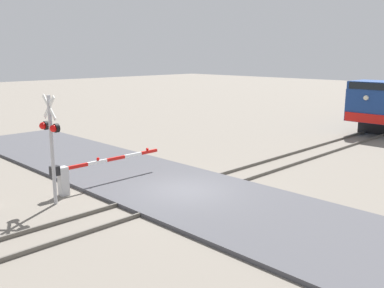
# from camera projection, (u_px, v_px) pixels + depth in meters

# --- Properties ---
(ground_plane) EXTENTS (160.00, 160.00, 0.00)m
(ground_plane) POSITION_uv_depth(u_px,v_px,m) (185.00, 194.00, 18.03)
(ground_plane) COLOR slate
(rail_track_left) EXTENTS (0.08, 80.00, 0.15)m
(rail_track_left) POSITION_uv_depth(u_px,v_px,m) (173.00, 188.00, 18.52)
(rail_track_left) COLOR #59544C
(rail_track_left) RESTS_ON ground_plane
(rail_track_right) EXTENTS (0.08, 80.00, 0.15)m
(rail_track_right) POSITION_uv_depth(u_px,v_px,m) (197.00, 196.00, 17.52)
(rail_track_right) COLOR #59544C
(rail_track_right) RESTS_ON ground_plane
(road_surface) EXTENTS (36.00, 5.93, 0.16)m
(road_surface) POSITION_uv_depth(u_px,v_px,m) (185.00, 192.00, 18.02)
(road_surface) COLOR #47474C
(road_surface) RESTS_ON ground_plane
(crossing_signal) EXTENTS (1.18, 0.33, 4.31)m
(crossing_signal) POSITION_uv_depth(u_px,v_px,m) (51.00, 137.00, 16.23)
(crossing_signal) COLOR #ADADB2
(crossing_signal) RESTS_ON ground_plane
(crossing_gate) EXTENTS (0.36, 5.61, 1.33)m
(crossing_gate) POSITION_uv_depth(u_px,v_px,m) (78.00, 173.00, 18.13)
(crossing_gate) COLOR silver
(crossing_gate) RESTS_ON ground_plane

